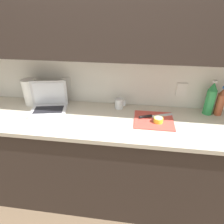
% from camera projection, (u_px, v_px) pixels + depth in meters
% --- Properties ---
extents(ground_plane, '(12.00, 12.00, 0.00)m').
position_uv_depth(ground_plane, '(101.00, 194.00, 2.14)').
color(ground_plane, brown).
rests_on(ground_plane, ground).
extents(wall_back, '(5.20, 0.38, 2.60)m').
position_uv_depth(wall_back, '(101.00, 37.00, 1.58)').
color(wall_back, white).
rests_on(wall_back, ground_plane).
extents(counter_unit, '(2.48, 0.61, 0.94)m').
position_uv_depth(counter_unit, '(98.00, 159.00, 1.91)').
color(counter_unit, '#332823').
rests_on(counter_unit, ground_plane).
extents(laptop, '(0.36, 0.30, 0.25)m').
position_uv_depth(laptop, '(49.00, 103.00, 1.80)').
color(laptop, silver).
rests_on(laptop, counter_unit).
extents(cutting_board, '(0.32, 0.29, 0.01)m').
position_uv_depth(cutting_board, '(154.00, 120.00, 1.65)').
color(cutting_board, '#D1473D').
rests_on(cutting_board, counter_unit).
extents(knife, '(0.29, 0.14, 0.02)m').
position_uv_depth(knife, '(150.00, 116.00, 1.69)').
color(knife, silver).
rests_on(knife, cutting_board).
extents(lemon_half_cut, '(0.08, 0.08, 0.04)m').
position_uv_depth(lemon_half_cut, '(158.00, 120.00, 1.61)').
color(lemon_half_cut, yellow).
rests_on(lemon_half_cut, cutting_board).
extents(bottle_green_soda, '(0.08, 0.08, 0.31)m').
position_uv_depth(bottle_green_soda, '(210.00, 99.00, 1.69)').
color(bottle_green_soda, '#2D934C').
rests_on(bottle_green_soda, counter_unit).
extents(bottle_oil_tall, '(0.07, 0.07, 0.26)m').
position_uv_depth(bottle_oil_tall, '(220.00, 102.00, 1.69)').
color(bottle_oil_tall, '#A34C2D').
rests_on(bottle_oil_tall, counter_unit).
extents(measuring_cup, '(0.10, 0.08, 0.09)m').
position_uv_depth(measuring_cup, '(119.00, 103.00, 1.83)').
color(measuring_cup, silver).
rests_on(measuring_cup, counter_unit).
extents(paper_towel_roll, '(0.13, 0.13, 0.24)m').
position_uv_depth(paper_towel_roll, '(30.00, 92.00, 1.87)').
color(paper_towel_roll, white).
rests_on(paper_towel_roll, counter_unit).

